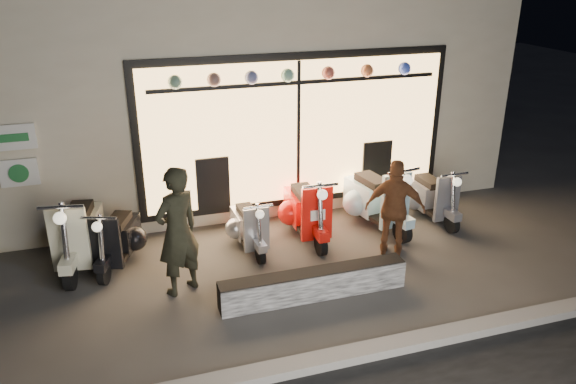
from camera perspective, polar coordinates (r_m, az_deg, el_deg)
name	(u,v)px	position (r m, az deg, el deg)	size (l,w,h in m)	color
ground	(287,275)	(8.25, -0.07, -8.44)	(40.00, 40.00, 0.00)	#383533
kerb	(340,357)	(6.68, 5.31, -16.38)	(40.00, 0.25, 0.12)	slate
shop_building	(216,71)	(12.12, -7.30, 12.11)	(10.20, 6.23, 4.20)	beige
graffiti_barrier	(314,284)	(7.67, 2.61, -9.33)	(2.59, 0.28, 0.40)	black
scooter_silver	(248,225)	(8.95, -4.08, -3.34)	(0.42, 1.23, 0.88)	black
scooter_red	(305,209)	(9.29, 1.78, -1.70)	(0.50, 1.53, 1.10)	black
scooter_black	(119,237)	(8.86, -16.81, -4.35)	(0.75, 1.35, 0.97)	black
scooter_cream	(81,231)	(9.01, -20.33, -3.76)	(0.72, 1.66, 1.18)	black
scooter_blue	(373,197)	(9.76, 8.63, -0.53)	(0.69, 1.65, 1.17)	black
scooter_grey	(429,195)	(10.24, 14.17, -0.31)	(0.45, 1.38, 0.99)	black
man	(178,232)	(7.61, -11.16, -3.97)	(0.66, 0.44, 1.82)	black
woman	(395,208)	(8.65, 10.82, -1.65)	(0.90, 0.37, 1.53)	brown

